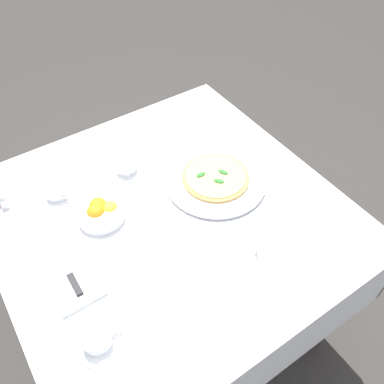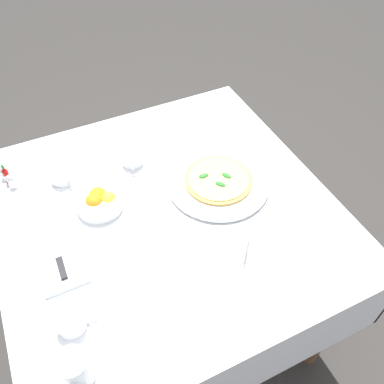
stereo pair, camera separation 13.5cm
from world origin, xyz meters
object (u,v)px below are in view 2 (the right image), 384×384
object	(u,v)px
coffee_cup_back_corner	(71,322)
coffee_cup_right_edge	(62,176)
menu_card	(247,244)
coffee_cup_far_right	(132,158)
pepper_shaker	(12,182)
napkin_folded	(59,258)
citrus_bowl	(99,201)
pizza_plate	(218,182)
hot_sauce_bottle	(7,175)
salt_shaker	(3,173)
water_glass_center_back	(76,370)
pizza	(218,179)
dinner_knife	(58,255)

from	to	relation	value
coffee_cup_back_corner	coffee_cup_right_edge	bearing A→B (deg)	-10.80
coffee_cup_right_edge	menu_card	world-z (taller)	coffee_cup_right_edge
coffee_cup_far_right	pepper_shaker	xyz separation A→B (m)	(0.07, 0.41, -0.01)
napkin_folded	pepper_shaker	world-z (taller)	pepper_shaker
coffee_cup_far_right	citrus_bowl	bearing A→B (deg)	131.37
pizza_plate	napkin_folded	world-z (taller)	napkin_folded
pizza_plate	napkin_folded	distance (m)	0.57
coffee_cup_back_corner	napkin_folded	world-z (taller)	coffee_cup_back_corner
citrus_bowl	hot_sauce_bottle	distance (m)	0.35
menu_card	salt_shaker	bearing A→B (deg)	82.56
hot_sauce_bottle	salt_shaker	distance (m)	0.03
coffee_cup_far_right	salt_shaker	world-z (taller)	coffee_cup_far_right
hot_sauce_bottle	napkin_folded	bearing A→B (deg)	-167.91
coffee_cup_back_corner	pepper_shaker	size ratio (longest dim) A/B	2.36
citrus_bowl	menu_card	world-z (taller)	citrus_bowl
pepper_shaker	menu_card	bearing A→B (deg)	-134.13
pizza_plate	salt_shaker	size ratio (longest dim) A/B	6.24
water_glass_center_back	pizza_plate	bearing A→B (deg)	-54.69
pizza	salt_shaker	bearing A→B (deg)	62.21
coffee_cup_back_corner	menu_card	xyz separation A→B (m)	(0.02, -0.53, -0.00)
coffee_cup_right_edge	hot_sauce_bottle	distance (m)	0.19
pizza_plate	coffee_cup_right_edge	distance (m)	0.54
salt_shaker	menu_card	distance (m)	0.87
hot_sauce_bottle	pepper_shaker	xyz separation A→B (m)	(-0.03, -0.01, -0.01)
pizza	coffee_cup_far_right	world-z (taller)	coffee_cup_far_right
coffee_cup_back_corner	napkin_folded	size ratio (longest dim) A/B	0.60
pizza_plate	pepper_shaker	xyz separation A→B (m)	(0.29, 0.64, 0.01)
citrus_bowl	pepper_shaker	size ratio (longest dim) A/B	2.67
pizza_plate	hot_sauce_bottle	distance (m)	0.72
hot_sauce_bottle	pepper_shaker	bearing A→B (deg)	-160.35
coffee_cup_far_right	salt_shaker	size ratio (longest dim) A/B	2.32
dinner_knife	hot_sauce_bottle	size ratio (longest dim) A/B	2.35
water_glass_center_back	salt_shaker	world-z (taller)	water_glass_center_back
hot_sauce_bottle	pepper_shaker	world-z (taller)	hot_sauce_bottle
water_glass_center_back	pepper_shaker	size ratio (longest dim) A/B	1.92
coffee_cup_right_edge	napkin_folded	bearing A→B (deg)	164.47
coffee_cup_right_edge	salt_shaker	distance (m)	0.21
citrus_bowl	salt_shaker	xyz separation A→B (m)	(0.27, 0.26, -0.00)
pizza	coffee_cup_back_corner	world-z (taller)	coffee_cup_back_corner
pepper_shaker	citrus_bowl	bearing A→B (deg)	-131.57
pepper_shaker	coffee_cup_right_edge	bearing A→B (deg)	-107.26
water_glass_center_back	napkin_folded	distance (m)	0.35
pizza	dinner_knife	distance (m)	0.57
water_glass_center_back	coffee_cup_far_right	bearing A→B (deg)	-29.59
coffee_cup_back_corner	napkin_folded	bearing A→B (deg)	-3.82
dinner_knife	pizza	bearing A→B (deg)	-82.49
coffee_cup_far_right	salt_shaker	distance (m)	0.45
pizza_plate	dinner_knife	distance (m)	0.57
pizza_plate	pizza	world-z (taller)	pizza
dinner_knife	menu_card	world-z (taller)	menu_card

